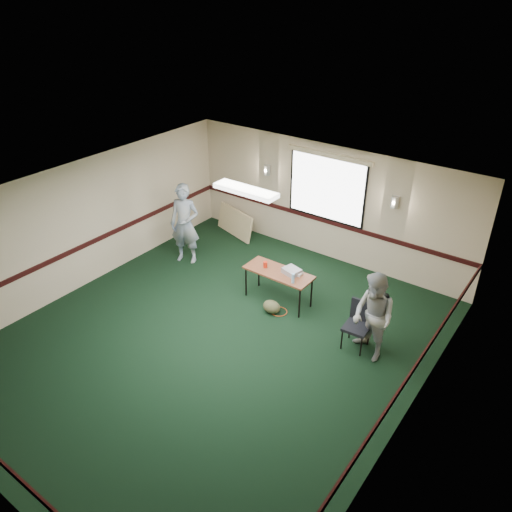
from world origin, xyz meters
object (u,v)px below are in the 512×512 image
Objects in this scene: projector at (292,271)px; conference_chair at (359,321)px; person_left at (185,224)px; person_right at (373,317)px; folding_table at (278,274)px.

conference_chair reaches higher than projector.
person_left is 1.15× the size of person_right.
folding_table is at bearing -161.14° from person_right.
person_left is (-4.57, 0.43, 0.42)m from conference_chair.
person_right reaches higher than conference_chair.
projector is 0.17× the size of person_left.
conference_chair is 4.61m from person_left.
conference_chair is 0.44m from person_right.
projector is 2.91m from person_left.
person_left is 4.90m from person_right.
conference_chair is 0.47× the size of person_left.
person_left reaches higher than projector.
folding_table is 1.95m from conference_chair.
person_right is at bearing -10.72° from folding_table.
folding_table is 1.59× the size of conference_chair.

